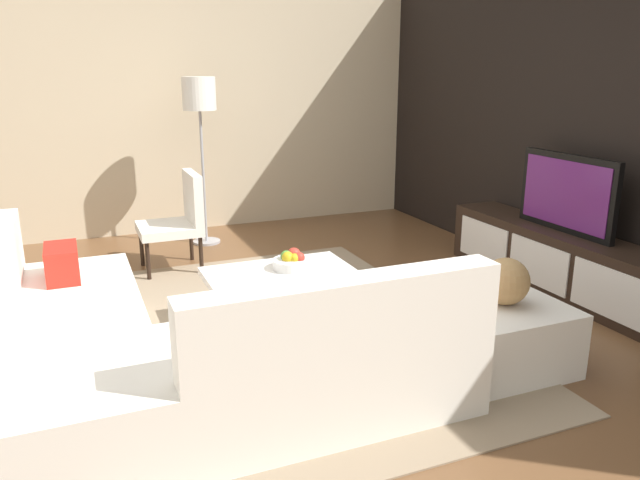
{
  "coord_description": "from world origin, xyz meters",
  "views": [
    {
      "loc": [
        3.61,
        -1.2,
        1.76
      ],
      "look_at": [
        -0.35,
        0.44,
        0.55
      ],
      "focal_mm": 34.31,
      "sensor_mm": 36.0,
      "label": 1
    }
  ],
  "objects_px": {
    "television": "(567,193)",
    "coffee_table": "(288,303)",
    "accent_chair_near": "(180,216)",
    "sectional_couch": "(163,350)",
    "media_console": "(559,261)",
    "floor_lamp": "(199,104)",
    "decorative_ball": "(506,281)",
    "fruit_bowl": "(292,261)",
    "ottoman": "(501,335)"
  },
  "relations": [
    {
      "from": "sectional_couch",
      "to": "ottoman",
      "type": "height_order",
      "value": "sectional_couch"
    },
    {
      "from": "coffee_table",
      "to": "decorative_ball",
      "type": "distance_m",
      "value": 1.46
    },
    {
      "from": "media_console",
      "to": "accent_chair_near",
      "type": "xyz_separation_m",
      "value": [
        -1.75,
        -2.72,
        0.24
      ]
    },
    {
      "from": "accent_chair_near",
      "to": "floor_lamp",
      "type": "bearing_deg",
      "value": 150.71
    },
    {
      "from": "sectional_couch",
      "to": "decorative_ball",
      "type": "xyz_separation_m",
      "value": [
        0.38,
        1.95,
        0.25
      ]
    },
    {
      "from": "accent_chair_near",
      "to": "decorative_ball",
      "type": "bearing_deg",
      "value": 26.57
    },
    {
      "from": "coffee_table",
      "to": "floor_lamp",
      "type": "relative_size",
      "value": 0.62
    },
    {
      "from": "accent_chair_near",
      "to": "television",
      "type": "bearing_deg",
      "value": 55.09
    },
    {
      "from": "floor_lamp",
      "to": "accent_chair_near",
      "type": "bearing_deg",
      "value": -27.09
    },
    {
      "from": "accent_chair_near",
      "to": "fruit_bowl",
      "type": "distance_m",
      "value": 1.56
    },
    {
      "from": "media_console",
      "to": "coffee_table",
      "type": "xyz_separation_m",
      "value": [
        -0.1,
        -2.3,
        -0.05
      ]
    },
    {
      "from": "television",
      "to": "decorative_ball",
      "type": "xyz_separation_m",
      "value": [
        0.88,
        -1.28,
        -0.27
      ]
    },
    {
      "from": "sectional_couch",
      "to": "television",
      "type": "bearing_deg",
      "value": 98.93
    },
    {
      "from": "coffee_table",
      "to": "fruit_bowl",
      "type": "bearing_deg",
      "value": 151.18
    },
    {
      "from": "accent_chair_near",
      "to": "sectional_couch",
      "type": "bearing_deg",
      "value": -14.72
    },
    {
      "from": "media_console",
      "to": "ottoman",
      "type": "distance_m",
      "value": 1.55
    },
    {
      "from": "ottoman",
      "to": "decorative_ball",
      "type": "height_order",
      "value": "decorative_ball"
    },
    {
      "from": "coffee_table",
      "to": "ottoman",
      "type": "relative_size",
      "value": 1.48
    },
    {
      "from": "media_console",
      "to": "floor_lamp",
      "type": "distance_m",
      "value": 3.62
    },
    {
      "from": "sectional_couch",
      "to": "floor_lamp",
      "type": "bearing_deg",
      "value": 163.6
    },
    {
      "from": "fruit_bowl",
      "to": "media_console",
      "type": "bearing_deg",
      "value": 82.62
    },
    {
      "from": "media_console",
      "to": "coffee_table",
      "type": "distance_m",
      "value": 2.3
    },
    {
      "from": "television",
      "to": "ottoman",
      "type": "relative_size",
      "value": 1.38
    },
    {
      "from": "media_console",
      "to": "fruit_bowl",
      "type": "bearing_deg",
      "value": -97.38
    },
    {
      "from": "television",
      "to": "accent_chair_near",
      "type": "bearing_deg",
      "value": -122.72
    },
    {
      "from": "fruit_bowl",
      "to": "ottoman",
      "type": "bearing_deg",
      "value": 38.14
    },
    {
      "from": "fruit_bowl",
      "to": "television",
      "type": "bearing_deg",
      "value": 82.62
    },
    {
      "from": "coffee_table",
      "to": "accent_chair_near",
      "type": "relative_size",
      "value": 1.19
    },
    {
      "from": "ottoman",
      "to": "coffee_table",
      "type": "bearing_deg",
      "value": -134.0
    },
    {
      "from": "floor_lamp",
      "to": "decorative_ball",
      "type": "xyz_separation_m",
      "value": [
        3.38,
        1.06,
        -0.87
      ]
    },
    {
      "from": "sectional_couch",
      "to": "fruit_bowl",
      "type": "relative_size",
      "value": 8.66
    },
    {
      "from": "television",
      "to": "fruit_bowl",
      "type": "bearing_deg",
      "value": -97.38
    },
    {
      "from": "media_console",
      "to": "sectional_couch",
      "type": "bearing_deg",
      "value": -81.06
    },
    {
      "from": "accent_chair_near",
      "to": "decorative_ball",
      "type": "height_order",
      "value": "accent_chair_near"
    },
    {
      "from": "accent_chair_near",
      "to": "decorative_ball",
      "type": "relative_size",
      "value": 3.08
    },
    {
      "from": "television",
      "to": "coffee_table",
      "type": "height_order",
      "value": "television"
    },
    {
      "from": "television",
      "to": "coffee_table",
      "type": "distance_m",
      "value": 2.38
    },
    {
      "from": "media_console",
      "to": "sectional_couch",
      "type": "distance_m",
      "value": 3.27
    },
    {
      "from": "media_console",
      "to": "television",
      "type": "xyz_separation_m",
      "value": [
        0.0,
        0.0,
        0.56
      ]
    },
    {
      "from": "television",
      "to": "fruit_bowl",
      "type": "xyz_separation_m",
      "value": [
        -0.28,
        -2.2,
        -0.37
      ]
    },
    {
      "from": "coffee_table",
      "to": "decorative_ball",
      "type": "height_order",
      "value": "decorative_ball"
    },
    {
      "from": "media_console",
      "to": "accent_chair_near",
      "type": "bearing_deg",
      "value": -122.72
    },
    {
      "from": "coffee_table",
      "to": "sectional_couch",
      "type": "bearing_deg",
      "value": -56.83
    },
    {
      "from": "decorative_ball",
      "to": "media_console",
      "type": "bearing_deg",
      "value": 124.68
    },
    {
      "from": "coffee_table",
      "to": "ottoman",
      "type": "distance_m",
      "value": 1.42
    },
    {
      "from": "media_console",
      "to": "floor_lamp",
      "type": "relative_size",
      "value": 1.36
    },
    {
      "from": "accent_chair_near",
      "to": "floor_lamp",
      "type": "distance_m",
      "value": 1.25
    },
    {
      "from": "sectional_couch",
      "to": "decorative_ball",
      "type": "bearing_deg",
      "value": 79.05
    },
    {
      "from": "media_console",
      "to": "decorative_ball",
      "type": "xyz_separation_m",
      "value": [
        0.88,
        -1.28,
        0.29
      ]
    },
    {
      "from": "ottoman",
      "to": "fruit_bowl",
      "type": "xyz_separation_m",
      "value": [
        -1.17,
        -0.92,
        0.23
      ]
    }
  ]
}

